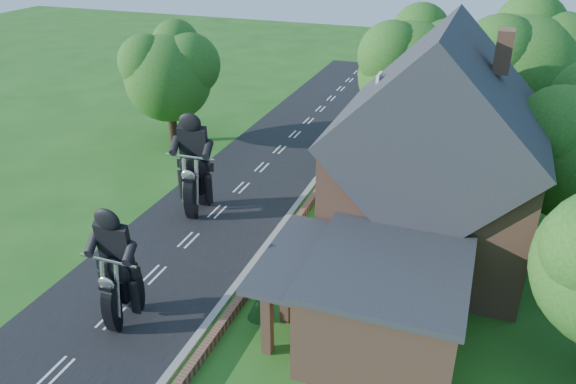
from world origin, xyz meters
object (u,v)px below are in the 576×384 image
(garden_wall, at_px, (289,233))
(motorcycle_follow, at_px, (198,198))
(house, at_px, (434,163))
(annex, at_px, (382,302))
(motorcycle_lead, at_px, (124,305))

(garden_wall, height_order, motorcycle_follow, motorcycle_follow)
(house, bearing_deg, annex, -95.24)
(house, xyz_separation_m, motorcycle_lead, (-9.84, -8.91, -3.61))
(annex, distance_m, motorcycle_lead, 9.52)
(motorcycle_lead, bearing_deg, house, -137.41)
(house, xyz_separation_m, motorcycle_follow, (-11.38, -0.33, -3.53))
(motorcycle_lead, bearing_deg, annex, -166.66)
(house, xyz_separation_m, annex, (-0.62, -6.80, -2.58))
(motorcycle_lead, distance_m, motorcycle_follow, 8.72)
(motorcycle_follow, bearing_deg, garden_wall, 169.57)
(garden_wall, distance_m, motorcycle_lead, 8.73)
(house, relative_size, annex, 1.45)
(house, height_order, motorcycle_lead, house)
(motorcycle_lead, bearing_deg, motorcycle_follow, -79.46)
(house, distance_m, motorcycle_lead, 13.76)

